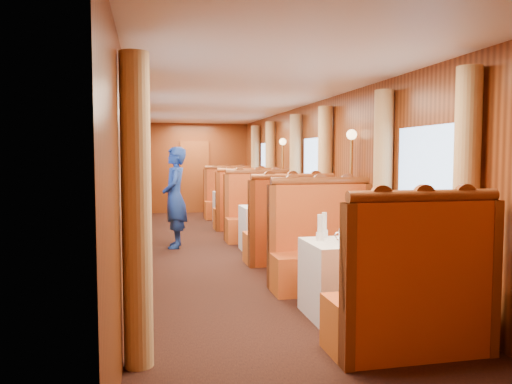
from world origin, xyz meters
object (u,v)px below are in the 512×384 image
object	(u,v)px
banquette_near_fwd	(411,303)
banquette_far_aft	(230,202)
banquette_mid_aft	(260,218)
teapot_right	(364,237)
fruit_plate	(391,240)
passenger	(262,202)
table_mid	(273,228)
rose_vase_far	(236,184)
banquette_far_fwd	(245,210)
banquette_mid_fwd	(290,235)
rose_vase_mid	(272,196)
banquette_near_aft	(324,254)
steward	(175,197)
table_near	(359,278)
tea_tray	(356,242)
teapot_left	(343,237)
table_far	(237,207)
teapot_back	(347,234)

from	to	relation	value
banquette_near_fwd	banquette_far_aft	size ratio (longest dim) A/B	1.00
banquette_mid_aft	teapot_right	bearing A→B (deg)	-89.98
fruit_plate	passenger	size ratio (longest dim) A/B	0.30
passenger	table_mid	bearing A→B (deg)	-90.00
teapot_right	rose_vase_far	xyz separation A→B (m)	(-0.00, 7.09, 0.12)
table_mid	banquette_mid_aft	xyz separation A→B (m)	(0.00, 1.01, 0.05)
banquette_near_fwd	banquette_far_fwd	xyz separation A→B (m)	(0.00, 7.00, 0.00)
banquette_mid_fwd	teapot_right	xyz separation A→B (m)	(0.00, -2.59, 0.39)
banquette_far_aft	fruit_plate	xyz separation A→B (m)	(0.28, -8.13, 0.35)
banquette_near_fwd	rose_vase_mid	size ratio (longest dim) A/B	3.72
banquette_near_fwd	teapot_right	distance (m)	0.99
banquette_near_aft	banquette_far_fwd	size ratio (longest dim) A/B	1.00
banquette_mid_aft	steward	distance (m)	1.70
table_near	teapot_right	distance (m)	0.45
steward	fruit_plate	bearing A→B (deg)	28.65
banquette_mid_aft	tea_tray	size ratio (longest dim) A/B	3.94
banquette_near_fwd	passenger	world-z (taller)	banquette_near_fwd
banquette_far_fwd	teapot_left	bearing A→B (deg)	-91.97
table_near	rose_vase_mid	size ratio (longest dim) A/B	2.92
teapot_right	steward	world-z (taller)	steward
banquette_mid_fwd	table_far	bearing A→B (deg)	90.00
table_near	banquette_mid_fwd	size ratio (longest dim) A/B	0.78
fruit_plate	passenger	xyz separation A→B (m)	(-0.28, 4.40, -0.03)
banquette_mid_fwd	table_near	bearing A→B (deg)	-90.00
banquette_near_fwd	fruit_plate	xyz separation A→B (m)	(0.28, 0.90, 0.35)
table_far	table_near	bearing A→B (deg)	-90.00
banquette_mid_fwd	banquette_mid_aft	bearing A→B (deg)	90.00
banquette_near_aft	banquette_far_fwd	bearing A→B (deg)	90.00
banquette_far_fwd	table_near	bearing A→B (deg)	-90.00
table_near	teapot_right	bearing A→B (deg)	-89.17
table_near	table_mid	xyz separation A→B (m)	(0.00, 3.50, 0.00)
table_far	banquette_far_aft	world-z (taller)	banquette_far_aft
banquette_far_fwd	tea_tray	xyz separation A→B (m)	(-0.06, -6.05, 0.33)
table_far	banquette_near_aft	bearing A→B (deg)	-90.00
table_mid	tea_tray	bearing A→B (deg)	-90.99
steward	table_far	bearing A→B (deg)	155.85
banquette_mid_aft	banquette_far_fwd	world-z (taller)	same
banquette_mid_aft	fruit_plate	bearing A→B (deg)	-86.51
table_mid	teapot_left	size ratio (longest dim) A/B	6.74
banquette_near_fwd	tea_tray	xyz separation A→B (m)	(-0.06, 0.95, 0.33)
rose_vase_mid	table_mid	bearing A→B (deg)	51.13
teapot_left	fruit_plate	xyz separation A→B (m)	(0.49, -0.02, -0.04)
table_near	steward	distance (m)	4.45
tea_tray	teapot_right	size ratio (longest dim) A/B	2.33
steward	passenger	xyz separation A→B (m)	(1.59, 0.16, -0.13)
table_mid	teapot_back	world-z (taller)	teapot_back
table_mid	banquette_mid_fwd	xyz separation A→B (m)	(0.00, -1.01, 0.05)
fruit_plate	rose_vase_mid	bearing A→B (deg)	94.95
table_far	teapot_left	bearing A→B (deg)	-91.69
table_mid	steward	bearing A→B (deg)	158.66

